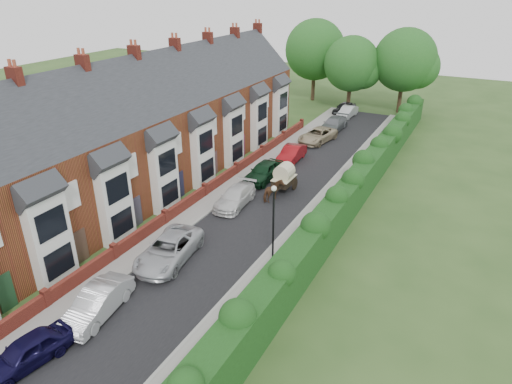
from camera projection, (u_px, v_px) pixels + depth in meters
ground at (188, 284)px, 25.66m from camera, size 140.00×140.00×0.00m
road at (266, 204)px, 34.69m from camera, size 6.00×58.00×0.02m
pavement_hedge_side at (317, 215)px, 32.97m from camera, size 2.20×58.00×0.12m
pavement_house_side at (223, 193)px, 36.27m from camera, size 1.70×58.00×0.12m
kerb_hedge_side at (303, 212)px, 33.40m from camera, size 0.18×58.00×0.13m
kerb_house_side at (231, 195)px, 35.94m from camera, size 0.18×58.00×0.13m
hedge at (342, 201)px, 31.56m from camera, size 2.10×58.00×2.85m
terrace_row at (144, 132)px, 36.28m from camera, size 9.05×40.50×11.50m
garden_wall_row at (205, 191)px, 35.71m from camera, size 0.35×40.35×1.10m
lamppost at (273, 216)px, 26.05m from camera, size 0.32×0.32×5.16m
tree_far_left at (354, 65)px, 56.49m from camera, size 7.14×6.80×9.29m
tree_far_right at (408, 62)px, 55.33m from camera, size 7.98×7.60×10.31m
tree_far_back at (318, 51)px, 60.98m from camera, size 8.40×8.00×10.82m
car_navy at (27, 352)px, 20.08m from camera, size 2.28×4.22×1.36m
car_silver_a at (97, 303)px, 23.01m from camera, size 2.24×4.70×1.49m
car_silver_b at (169, 250)px, 27.48m from camera, size 3.30×5.78×1.52m
car_white at (235, 197)px, 34.21m from camera, size 2.25×4.81×1.36m
car_green at (264, 171)px, 38.41m from camera, size 2.13×4.80×1.60m
car_red at (291, 154)px, 42.39m from camera, size 1.71×4.48×1.46m
car_beige at (318, 135)px, 47.44m from camera, size 3.25×5.46×1.42m
car_grey at (334, 124)px, 50.99m from camera, size 2.19×5.07×1.45m
car_black at (344, 108)px, 57.45m from camera, size 2.34×4.27×1.38m
horse at (273, 192)px, 34.84m from camera, size 1.19×1.99×1.58m
horse_cart at (284, 176)px, 36.21m from camera, size 1.48×3.26×2.35m
car_extra_far at (347, 112)px, 55.87m from camera, size 1.67×4.12×1.33m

